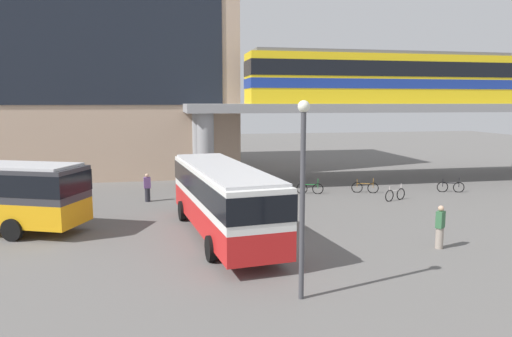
% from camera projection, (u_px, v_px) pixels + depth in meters
% --- Properties ---
extents(ground_plane, '(120.00, 120.00, 0.00)m').
position_uv_depth(ground_plane, '(229.00, 198.00, 29.65)').
color(ground_plane, '#605E5B').
extents(station_building, '(28.18, 13.80, 21.59)m').
position_uv_depth(station_building, '(64.00, 46.00, 39.82)').
color(station_building, tan).
rests_on(station_building, ground_plane).
extents(elevated_platform, '(30.65, 6.81, 5.91)m').
position_uv_depth(elevated_platform, '(387.00, 114.00, 35.72)').
color(elevated_platform, gray).
rests_on(elevated_platform, ground_plane).
extents(train, '(20.69, 2.96, 3.84)m').
position_uv_depth(train, '(382.00, 77.00, 35.23)').
color(train, yellow).
rests_on(train, elevated_platform).
extents(bus_main, '(3.89, 11.27, 3.22)m').
position_uv_depth(bus_main, '(222.00, 193.00, 20.91)').
color(bus_main, red).
rests_on(bus_main, ground_plane).
extents(bicycle_black, '(1.71, 0.64, 1.04)m').
position_uv_depth(bicycle_black, '(451.00, 187.00, 31.58)').
color(bicycle_black, black).
rests_on(bicycle_black, ground_plane).
extents(bicycle_green, '(1.74, 0.56, 1.04)m').
position_uv_depth(bicycle_green, '(310.00, 188.00, 31.02)').
color(bicycle_green, black).
rests_on(bicycle_green, ground_plane).
extents(bicycle_silver, '(1.68, 0.74, 1.04)m').
position_uv_depth(bicycle_silver, '(395.00, 195.00, 28.94)').
color(bicycle_silver, black).
rests_on(bicycle_silver, ground_plane).
extents(bicycle_brown, '(1.69, 0.71, 1.04)m').
position_uv_depth(bicycle_brown, '(365.00, 188.00, 31.35)').
color(bicycle_brown, black).
rests_on(bicycle_brown, ground_plane).
extents(pedestrian_at_kerb, '(0.48, 0.45, 1.82)m').
position_uv_depth(pedestrian_at_kerb, '(440.00, 228.00, 19.34)').
color(pedestrian_at_kerb, gray).
rests_on(pedestrian_at_kerb, ground_plane).
extents(pedestrian_walking_across, '(0.43, 0.32, 1.73)m').
position_uv_depth(pedestrian_walking_across, '(147.00, 188.00, 28.52)').
color(pedestrian_walking_across, '#26262D').
rests_on(pedestrian_walking_across, ground_plane).
extents(lamp_post, '(0.36, 0.36, 6.08)m').
position_uv_depth(lamp_post, '(303.00, 184.00, 13.98)').
color(lamp_post, '#3F3F44').
rests_on(lamp_post, ground_plane).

